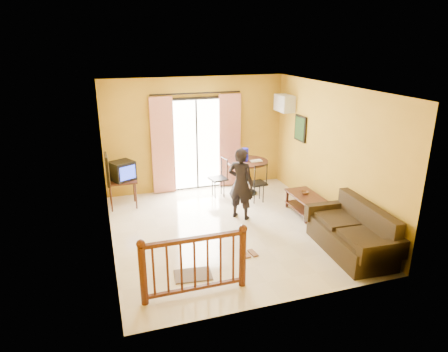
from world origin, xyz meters
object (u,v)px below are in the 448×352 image
object	(u,v)px
dining_table	(247,167)
sofa	(353,234)
coffee_table	(306,201)
standing_person	(241,184)
television	(122,171)

from	to	relation	value
dining_table	sofa	world-z (taller)	sofa
coffee_table	standing_person	world-z (taller)	standing_person
television	standing_person	distance (m)	2.68
dining_table	coffee_table	bearing A→B (deg)	-63.62
sofa	television	bearing A→B (deg)	141.07
dining_table	sofa	size ratio (longest dim) A/B	0.54
dining_table	standing_person	distance (m)	1.46
coffee_table	standing_person	bearing A→B (deg)	170.10
television	sofa	world-z (taller)	television
coffee_table	standing_person	distance (m)	1.52
coffee_table	sofa	distance (m)	1.72
television	coffee_table	distance (m)	4.10
television	coffee_table	world-z (taller)	television
television	coffee_table	size ratio (longest dim) A/B	0.62
standing_person	sofa	bearing A→B (deg)	170.79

